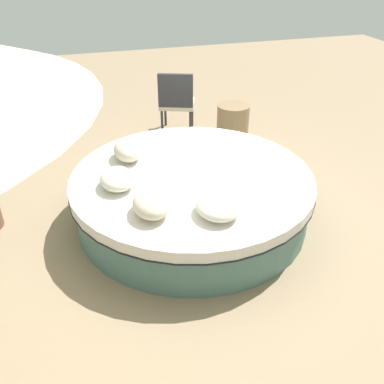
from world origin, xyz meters
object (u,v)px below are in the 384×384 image
(throw_pillow_1, at_px, (117,179))
(throw_pillow_2, at_px, (151,204))
(side_table, at_px, (233,121))
(round_bed, at_px, (192,196))
(patio_chair, at_px, (176,99))
(throw_pillow_3, at_px, (218,206))
(throw_pillow_0, at_px, (128,150))

(throw_pillow_1, distance_m, throw_pillow_2, 0.61)
(throw_pillow_1, bearing_deg, side_table, 134.04)
(throw_pillow_1, bearing_deg, round_bed, 91.40)
(throw_pillow_1, xyz_separation_m, throw_pillow_2, (0.56, 0.23, 0.01))
(round_bed, bearing_deg, side_table, 147.43)
(patio_chair, bearing_deg, round_bed, -80.39)
(throw_pillow_1, height_order, throw_pillow_3, throw_pillow_1)
(throw_pillow_3, bearing_deg, throw_pillow_0, -155.46)
(throw_pillow_1, xyz_separation_m, patio_chair, (-2.30, 1.22, -0.07))
(throw_pillow_0, xyz_separation_m, throw_pillow_1, (0.58, -0.20, -0.02))
(round_bed, bearing_deg, throw_pillow_3, 1.15)
(throw_pillow_2, relative_size, side_table, 0.89)
(throw_pillow_0, xyz_separation_m, patio_chair, (-1.73, 1.02, -0.09))
(patio_chair, bearing_deg, throw_pillow_3, -77.46)
(round_bed, relative_size, throw_pillow_0, 5.73)
(round_bed, relative_size, patio_chair, 2.64)
(throw_pillow_2, relative_size, patio_chair, 0.46)
(throw_pillow_1, height_order, side_table, throw_pillow_1)
(throw_pillow_3, bearing_deg, patio_chair, 172.19)
(patio_chair, bearing_deg, throw_pillow_2, -88.70)
(throw_pillow_0, bearing_deg, side_table, 127.06)
(throw_pillow_1, distance_m, patio_chair, 2.61)
(round_bed, height_order, throw_pillow_1, throw_pillow_1)
(throw_pillow_0, distance_m, throw_pillow_3, 1.45)
(throw_pillow_2, distance_m, throw_pillow_3, 0.60)
(throw_pillow_0, relative_size, throw_pillow_2, 1.01)
(throw_pillow_1, distance_m, side_table, 2.83)
(throw_pillow_0, bearing_deg, throw_pillow_2, 1.55)
(round_bed, xyz_separation_m, patio_chair, (-2.29, 0.43, 0.28))
(throw_pillow_0, distance_m, side_table, 2.32)
(throw_pillow_3, height_order, patio_chair, patio_chair)
(throw_pillow_0, height_order, throw_pillow_1, throw_pillow_0)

